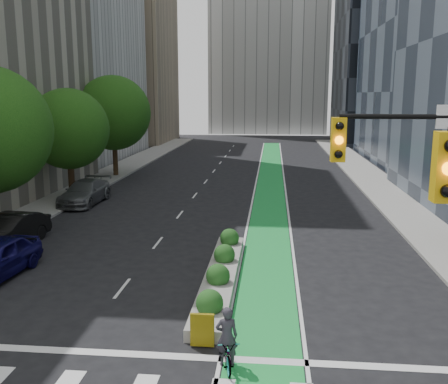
% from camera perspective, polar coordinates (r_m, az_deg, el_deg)
% --- Properties ---
extents(ground, '(160.00, 160.00, 0.00)m').
position_cam_1_polar(ground, '(14.05, -8.75, -20.39)').
color(ground, black).
rests_on(ground, ground).
extents(sidewalk_left, '(3.60, 90.00, 0.15)m').
position_cam_1_polar(sidewalk_left, '(40.18, -16.35, 0.26)').
color(sidewalk_left, gray).
rests_on(sidewalk_left, ground).
extents(sidewalk_right, '(3.60, 90.00, 0.15)m').
position_cam_1_polar(sidewalk_right, '(38.28, 18.55, -0.39)').
color(sidewalk_right, gray).
rests_on(sidewalk_right, ground).
extents(bike_lane_paint, '(2.20, 70.00, 0.01)m').
position_cam_1_polar(bike_lane_paint, '(42.22, 5.31, 1.07)').
color(bike_lane_paint, green).
rests_on(bike_lane_paint, ground).
extents(building_tan_far, '(14.00, 16.00, 26.00)m').
position_cam_1_polar(building_tan_far, '(81.16, -11.38, 14.89)').
color(building_tan_far, tan).
rests_on(building_tan_far, ground).
extents(building_dark_end, '(14.00, 18.00, 28.00)m').
position_cam_1_polar(building_dark_end, '(81.62, 18.15, 15.25)').
color(building_dark_end, black).
rests_on(building_dark_end, ground).
extents(tree_midfar, '(5.60, 5.60, 7.76)m').
position_cam_1_polar(tree_midfar, '(36.52, -17.34, 6.88)').
color(tree_midfar, black).
rests_on(tree_midfar, ground).
extents(tree_far, '(6.60, 6.60, 9.00)m').
position_cam_1_polar(tree_far, '(45.85, -12.53, 8.80)').
color(tree_far, black).
rests_on(tree_far, ground).
extents(median_planter, '(1.20, 10.26, 1.10)m').
position_cam_1_polar(median_planter, '(19.96, -0.36, -9.24)').
color(median_planter, gray).
rests_on(median_planter, ground).
extents(bicycle, '(0.95, 1.77, 0.88)m').
position_cam_1_polar(bicycle, '(14.26, 0.30, -17.68)').
color(bicycle, gray).
rests_on(bicycle, ground).
extents(cyclist, '(0.68, 0.52, 1.69)m').
position_cam_1_polar(cyclist, '(14.11, 0.31, -16.17)').
color(cyclist, '#322F39').
rests_on(cyclist, ground).
extents(parked_car_left_mid, '(2.17, 4.94, 1.58)m').
position_cam_1_polar(parked_car_left_mid, '(26.43, -23.28, -4.12)').
color(parked_car_left_mid, black).
rests_on(parked_car_left_mid, ground).
extents(parked_car_left_far, '(2.35, 5.52, 1.59)m').
position_cam_1_polar(parked_car_left_far, '(35.13, -15.62, -0.02)').
color(parked_car_left_far, '#5A5C5F').
rests_on(parked_car_left_far, ground).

